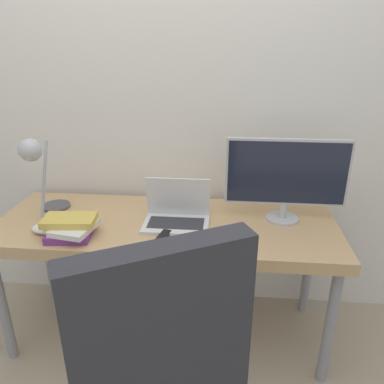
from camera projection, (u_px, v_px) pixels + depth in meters
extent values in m
plane|color=tan|center=(160.00, 376.00, 1.86)|extent=(12.00, 12.00, 0.00)
cube|color=silver|center=(174.00, 90.00, 2.00)|extent=(8.00, 0.05, 2.60)
cube|color=tan|center=(166.00, 227.00, 1.90)|extent=(1.71, 0.63, 0.06)
cylinder|color=gray|center=(3.00, 306.00, 1.86)|extent=(0.05, 0.05, 0.64)
cylinder|color=gray|center=(330.00, 327.00, 1.73)|extent=(0.05, 0.05, 0.64)
cylinder|color=gray|center=(48.00, 252.00, 2.33)|extent=(0.05, 0.05, 0.64)
cylinder|color=gray|center=(308.00, 266.00, 2.20)|extent=(0.05, 0.05, 0.64)
cube|color=silver|center=(176.00, 225.00, 1.83)|extent=(0.32, 0.21, 0.02)
cube|color=#2D2D33|center=(176.00, 223.00, 1.83)|extent=(0.27, 0.12, 0.00)
cube|color=silver|center=(178.00, 197.00, 1.87)|extent=(0.32, 0.04, 0.21)
cube|color=silver|center=(178.00, 197.00, 1.87)|extent=(0.29, 0.03, 0.18)
cylinder|color=#B7B7BC|center=(282.00, 218.00, 1.91)|extent=(0.16, 0.16, 0.01)
cylinder|color=#B7B7BC|center=(283.00, 209.00, 1.89)|extent=(0.04, 0.04, 0.09)
cube|color=#B7B7BC|center=(287.00, 172.00, 1.82)|extent=(0.59, 0.02, 0.33)
cube|color=black|center=(287.00, 173.00, 1.81)|extent=(0.57, 0.00, 0.31)
cylinder|color=#4C4C51|center=(56.00, 206.00, 2.04)|extent=(0.15, 0.15, 0.02)
cylinder|color=#99999E|center=(44.00, 179.00, 1.89)|extent=(0.02, 0.18, 0.36)
sphere|color=#B2B2B7|center=(30.00, 150.00, 1.75)|extent=(0.11, 0.11, 0.11)
cube|color=#2D2D33|center=(164.00, 360.00, 0.89)|extent=(0.41, 0.26, 0.62)
cube|color=#753384|center=(70.00, 233.00, 1.74)|extent=(0.21, 0.20, 0.04)
cube|color=silver|center=(75.00, 228.00, 1.72)|extent=(0.20, 0.22, 0.03)
cube|color=gold|center=(69.00, 220.00, 1.73)|extent=(0.25, 0.16, 0.03)
cube|color=black|center=(160.00, 240.00, 1.69)|extent=(0.08, 0.18, 0.02)
ellipsoid|color=white|center=(48.00, 228.00, 1.78)|extent=(0.15, 0.10, 0.04)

